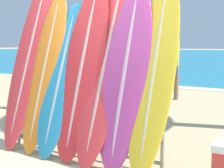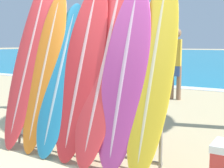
# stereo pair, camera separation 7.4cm
# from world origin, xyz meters

# --- Properties ---
(ground_plane) EXTENTS (160.00, 160.00, 0.00)m
(ground_plane) POSITION_xyz_m (0.00, 0.00, 0.00)
(ground_plane) COLOR #CCB789
(surfboard_rack) EXTENTS (2.22, 0.04, 0.83)m
(surfboard_rack) POSITION_xyz_m (0.24, 0.55, 0.45)
(surfboard_rack) COLOR gray
(surfboard_rack) RESTS_ON ground_plane
(surfboard_slot_0) EXTENTS (0.53, 1.00, 2.55)m
(surfboard_slot_0) POSITION_xyz_m (-0.72, 0.70, 1.28)
(surfboard_slot_0) COLOR red
(surfboard_slot_0) RESTS_ON ground_plane
(surfboard_slot_1) EXTENTS (0.49, 0.81, 2.18)m
(surfboard_slot_1) POSITION_xyz_m (-0.38, 0.62, 1.09)
(surfboard_slot_1) COLOR orange
(surfboard_slot_1) RESTS_ON ground_plane
(surfboard_slot_2) EXTENTS (0.54, 0.81, 1.99)m
(surfboard_slot_2) POSITION_xyz_m (-0.10, 0.59, 0.99)
(surfboard_slot_2) COLOR teal
(surfboard_slot_2) RESTS_ON ground_plane
(surfboard_slot_3) EXTENTS (0.59, 0.86, 2.27)m
(surfboard_slot_3) POSITION_xyz_m (0.22, 0.63, 1.13)
(surfboard_slot_3) COLOR red
(surfboard_slot_3) RESTS_ON ground_plane
(surfboard_slot_4) EXTENTS (0.57, 1.08, 2.45)m
(surfboard_slot_4) POSITION_xyz_m (0.53, 0.70, 1.22)
(surfboard_slot_4) COLOR red
(surfboard_slot_4) RESTS_ON ground_plane
(surfboard_slot_5) EXTENTS (0.58, 0.78, 2.16)m
(surfboard_slot_5) POSITION_xyz_m (0.84, 0.60, 1.08)
(surfboard_slot_5) COLOR #B23D8E
(surfboard_slot_5) RESTS_ON ground_plane
(surfboard_slot_6) EXTENTS (0.49, 0.86, 2.25)m
(surfboard_slot_6) POSITION_xyz_m (1.18, 0.64, 1.12)
(surfboard_slot_6) COLOR yellow
(surfboard_slot_6) RESTS_ON ground_plane
(person_near_water) EXTENTS (0.31, 0.24, 1.82)m
(person_near_water) POSITION_xyz_m (-0.11, 5.11, 0.99)
(person_near_water) COLOR #846047
(person_near_water) RESTS_ON ground_plane
(person_mid_beach) EXTENTS (0.24, 0.27, 1.59)m
(person_mid_beach) POSITION_xyz_m (-1.77, 2.54, 0.87)
(person_mid_beach) COLOR beige
(person_mid_beach) RESTS_ON ground_plane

